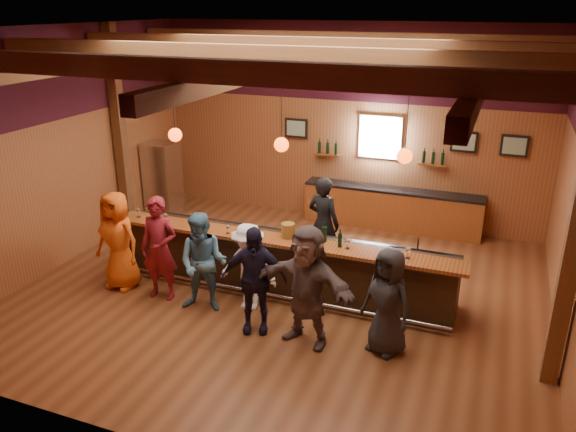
{
  "coord_description": "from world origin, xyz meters",
  "views": [
    {
      "loc": [
        3.32,
        -8.29,
        4.87
      ],
      "look_at": [
        0.0,
        0.3,
        1.35
      ],
      "focal_mm": 35.0,
      "sensor_mm": 36.0,
      "label": 1
    }
  ],
  "objects_px": {
    "customer_white": "(248,267)",
    "bar_counter": "(286,262)",
    "back_bar_cabinet": "(391,209)",
    "customer_orange": "(118,241)",
    "stainless_fridge": "(163,180)",
    "customer_dark": "(388,302)",
    "customer_navy": "(254,280)",
    "bartender": "(323,223)",
    "customer_brown": "(307,286)",
    "customer_denim": "(203,263)",
    "ice_bucket": "(288,230)",
    "customer_redvest": "(159,249)",
    "bottle_a": "(324,234)"
  },
  "relations": [
    {
      "from": "back_bar_cabinet",
      "to": "bartender",
      "type": "bearing_deg",
      "value": -108.81
    },
    {
      "from": "back_bar_cabinet",
      "to": "customer_navy",
      "type": "xyz_separation_m",
      "value": [
        -1.15,
        -5.02,
        0.4
      ]
    },
    {
      "from": "customer_white",
      "to": "customer_dark",
      "type": "bearing_deg",
      "value": -13.43
    },
    {
      "from": "bar_counter",
      "to": "customer_redvest",
      "type": "xyz_separation_m",
      "value": [
        -1.91,
        -1.07,
        0.4
      ]
    },
    {
      "from": "bar_counter",
      "to": "back_bar_cabinet",
      "type": "xyz_separation_m",
      "value": [
        1.18,
        3.57,
        -0.05
      ]
    },
    {
      "from": "bartender",
      "to": "customer_brown",
      "type": "bearing_deg",
      "value": 117.71
    },
    {
      "from": "back_bar_cabinet",
      "to": "customer_redvest",
      "type": "distance_m",
      "value": 5.59
    },
    {
      "from": "ice_bucket",
      "to": "customer_orange",
      "type": "bearing_deg",
      "value": -165.02
    },
    {
      "from": "stainless_fridge",
      "to": "customer_dark",
      "type": "height_order",
      "value": "stainless_fridge"
    },
    {
      "from": "back_bar_cabinet",
      "to": "customer_redvest",
      "type": "height_order",
      "value": "customer_redvest"
    },
    {
      "from": "back_bar_cabinet",
      "to": "ice_bucket",
      "type": "distance_m",
      "value": 4.0
    },
    {
      "from": "customer_white",
      "to": "bottle_a",
      "type": "height_order",
      "value": "customer_white"
    },
    {
      "from": "bar_counter",
      "to": "back_bar_cabinet",
      "type": "distance_m",
      "value": 3.76
    },
    {
      "from": "back_bar_cabinet",
      "to": "customer_navy",
      "type": "distance_m",
      "value": 5.16
    },
    {
      "from": "customer_white",
      "to": "customer_navy",
      "type": "height_order",
      "value": "customer_navy"
    },
    {
      "from": "customer_redvest",
      "to": "bartender",
      "type": "bearing_deg",
      "value": 39.23
    },
    {
      "from": "stainless_fridge",
      "to": "customer_navy",
      "type": "height_order",
      "value": "stainless_fridge"
    },
    {
      "from": "bar_counter",
      "to": "customer_denim",
      "type": "distance_m",
      "value": 1.57
    },
    {
      "from": "customer_redvest",
      "to": "customer_dark",
      "type": "xyz_separation_m",
      "value": [
        3.99,
        -0.21,
        -0.1
      ]
    },
    {
      "from": "customer_orange",
      "to": "ice_bucket",
      "type": "distance_m",
      "value": 3.06
    },
    {
      "from": "bar_counter",
      "to": "customer_denim",
      "type": "bearing_deg",
      "value": -130.81
    },
    {
      "from": "customer_dark",
      "to": "bar_counter",
      "type": "bearing_deg",
      "value": 174.22
    },
    {
      "from": "customer_denim",
      "to": "ice_bucket",
      "type": "xyz_separation_m",
      "value": [
        1.13,
        0.96,
        0.38
      ]
    },
    {
      "from": "bartender",
      "to": "customer_white",
      "type": "bearing_deg",
      "value": 86.37
    },
    {
      "from": "customer_brown",
      "to": "bartender",
      "type": "bearing_deg",
      "value": 115.03
    },
    {
      "from": "customer_orange",
      "to": "ice_bucket",
      "type": "bearing_deg",
      "value": 19.78
    },
    {
      "from": "customer_orange",
      "to": "customer_denim",
      "type": "height_order",
      "value": "customer_orange"
    },
    {
      "from": "bar_counter",
      "to": "ice_bucket",
      "type": "bearing_deg",
      "value": -59.9
    },
    {
      "from": "back_bar_cabinet",
      "to": "customer_orange",
      "type": "height_order",
      "value": "customer_orange"
    },
    {
      "from": "customer_redvest",
      "to": "customer_white",
      "type": "xyz_separation_m",
      "value": [
        1.58,
        0.21,
        -0.16
      ]
    },
    {
      "from": "customer_white",
      "to": "customer_orange",
      "type": "bearing_deg",
      "value": 179.66
    },
    {
      "from": "bar_counter",
      "to": "customer_brown",
      "type": "height_order",
      "value": "customer_brown"
    },
    {
      "from": "back_bar_cabinet",
      "to": "customer_orange",
      "type": "relative_size",
      "value": 2.21
    },
    {
      "from": "bar_counter",
      "to": "customer_navy",
      "type": "distance_m",
      "value": 1.49
    },
    {
      "from": "customer_orange",
      "to": "bartender",
      "type": "relative_size",
      "value": 0.99
    },
    {
      "from": "customer_denim",
      "to": "bottle_a",
      "type": "height_order",
      "value": "customer_denim"
    },
    {
      "from": "stainless_fridge",
      "to": "customer_dark",
      "type": "distance_m",
      "value": 7.23
    },
    {
      "from": "bar_counter",
      "to": "ice_bucket",
      "type": "relative_size",
      "value": 25.06
    },
    {
      "from": "back_bar_cabinet",
      "to": "customer_denim",
      "type": "bearing_deg",
      "value": -114.81
    },
    {
      "from": "customer_white",
      "to": "bartender",
      "type": "bearing_deg",
      "value": 67.42
    },
    {
      "from": "stainless_fridge",
      "to": "customer_denim",
      "type": "xyz_separation_m",
      "value": [
        3.11,
        -3.61,
        -0.04
      ]
    },
    {
      "from": "customer_navy",
      "to": "customer_brown",
      "type": "relative_size",
      "value": 0.92
    },
    {
      "from": "bartender",
      "to": "bottle_a",
      "type": "distance_m",
      "value": 1.38
    },
    {
      "from": "customer_redvest",
      "to": "bottle_a",
      "type": "bearing_deg",
      "value": 13.85
    },
    {
      "from": "customer_redvest",
      "to": "bottle_a",
      "type": "height_order",
      "value": "customer_redvest"
    },
    {
      "from": "customer_white",
      "to": "bar_counter",
      "type": "bearing_deg",
      "value": 65.22
    },
    {
      "from": "stainless_fridge",
      "to": "customer_redvest",
      "type": "xyz_separation_m",
      "value": [
        2.21,
        -3.52,
        0.02
      ]
    },
    {
      "from": "back_bar_cabinet",
      "to": "customer_white",
      "type": "bearing_deg",
      "value": -108.9
    },
    {
      "from": "stainless_fridge",
      "to": "customer_orange",
      "type": "relative_size",
      "value": 0.99
    },
    {
      "from": "customer_denim",
      "to": "bartender",
      "type": "height_order",
      "value": "bartender"
    }
  ]
}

